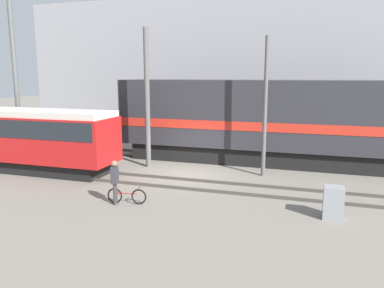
{
  "coord_description": "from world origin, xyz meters",
  "views": [
    {
      "loc": [
        5.99,
        -17.94,
        5.13
      ],
      "look_at": [
        0.54,
        -0.83,
        1.8
      ],
      "focal_mm": 35.0,
      "sensor_mm": 36.0,
      "label": 1
    }
  ],
  "objects_px": {
    "bicycle": "(127,196)",
    "person": "(115,178)",
    "signal_box": "(333,203)",
    "utility_pole_right": "(265,108)",
    "freight_locomotive": "(277,121)",
    "utility_pole_left": "(16,80)",
    "utility_pole_center": "(147,99)",
    "streetcar": "(34,137)"
  },
  "relations": [
    {
      "from": "streetcar",
      "to": "bicycle",
      "type": "bearing_deg",
      "value": -24.01
    },
    {
      "from": "utility_pole_right",
      "to": "signal_box",
      "type": "xyz_separation_m",
      "value": [
        3.14,
        -5.16,
        -2.9
      ]
    },
    {
      "from": "freight_locomotive",
      "to": "utility_pole_right",
      "type": "height_order",
      "value": "utility_pole_right"
    },
    {
      "from": "person",
      "to": "utility_pole_left",
      "type": "distance_m",
      "value": 12.44
    },
    {
      "from": "bicycle",
      "to": "signal_box",
      "type": "distance_m",
      "value": 7.89
    },
    {
      "from": "freight_locomotive",
      "to": "utility_pole_left",
      "type": "xyz_separation_m",
      "value": [
        -15.61,
        -2.82,
        2.26
      ]
    },
    {
      "from": "utility_pole_left",
      "to": "signal_box",
      "type": "xyz_separation_m",
      "value": [
        18.37,
        -5.16,
        -4.2
      ]
    },
    {
      "from": "bicycle",
      "to": "freight_locomotive",
      "type": "bearing_deg",
      "value": 59.97
    },
    {
      "from": "bicycle",
      "to": "person",
      "type": "distance_m",
      "value": 0.91
    },
    {
      "from": "utility_pole_center",
      "to": "streetcar",
      "type": "bearing_deg",
      "value": -152.23
    },
    {
      "from": "bicycle",
      "to": "utility_pole_center",
      "type": "bearing_deg",
      "value": 106.18
    },
    {
      "from": "utility_pole_right",
      "to": "signal_box",
      "type": "bearing_deg",
      "value": -58.65
    },
    {
      "from": "streetcar",
      "to": "utility_pole_right",
      "type": "bearing_deg",
      "value": 13.45
    },
    {
      "from": "freight_locomotive",
      "to": "utility_pole_right",
      "type": "xyz_separation_m",
      "value": [
        -0.38,
        -2.82,
        0.96
      ]
    },
    {
      "from": "bicycle",
      "to": "signal_box",
      "type": "xyz_separation_m",
      "value": [
        7.84,
        0.81,
        0.28
      ]
    },
    {
      "from": "streetcar",
      "to": "bicycle",
      "type": "distance_m",
      "value": 7.91
    },
    {
      "from": "bicycle",
      "to": "signal_box",
      "type": "bearing_deg",
      "value": 5.91
    },
    {
      "from": "bicycle",
      "to": "utility_pole_center",
      "type": "height_order",
      "value": "utility_pole_center"
    },
    {
      "from": "bicycle",
      "to": "utility_pole_right",
      "type": "height_order",
      "value": "utility_pole_right"
    },
    {
      "from": "utility_pole_left",
      "to": "bicycle",
      "type": "bearing_deg",
      "value": -29.54
    },
    {
      "from": "streetcar",
      "to": "utility_pole_center",
      "type": "bearing_deg",
      "value": 27.77
    },
    {
      "from": "bicycle",
      "to": "person",
      "type": "bearing_deg",
      "value": -151.49
    },
    {
      "from": "utility_pole_left",
      "to": "freight_locomotive",
      "type": "bearing_deg",
      "value": 10.22
    },
    {
      "from": "signal_box",
      "to": "bicycle",
      "type": "bearing_deg",
      "value": -174.09
    },
    {
      "from": "freight_locomotive",
      "to": "signal_box",
      "type": "relative_size",
      "value": 15.32
    },
    {
      "from": "bicycle",
      "to": "utility_pole_center",
      "type": "distance_m",
      "value": 7.13
    },
    {
      "from": "utility_pole_left",
      "to": "utility_pole_center",
      "type": "distance_m",
      "value": 8.86
    },
    {
      "from": "freight_locomotive",
      "to": "bicycle",
      "type": "bearing_deg",
      "value": -120.03
    },
    {
      "from": "utility_pole_left",
      "to": "utility_pole_center",
      "type": "relative_size",
      "value": 1.26
    },
    {
      "from": "freight_locomotive",
      "to": "utility_pole_left",
      "type": "relative_size",
      "value": 1.91
    },
    {
      "from": "utility_pole_right",
      "to": "freight_locomotive",
      "type": "bearing_deg",
      "value": 82.28
    },
    {
      "from": "utility_pole_center",
      "to": "signal_box",
      "type": "distance_m",
      "value": 11.34
    },
    {
      "from": "streetcar",
      "to": "freight_locomotive",
      "type": "bearing_deg",
      "value": 24.85
    },
    {
      "from": "freight_locomotive",
      "to": "utility_pole_left",
      "type": "bearing_deg",
      "value": -169.78
    },
    {
      "from": "freight_locomotive",
      "to": "streetcar",
      "type": "height_order",
      "value": "freight_locomotive"
    },
    {
      "from": "bicycle",
      "to": "utility_pole_right",
      "type": "bearing_deg",
      "value": 51.8
    },
    {
      "from": "person",
      "to": "bicycle",
      "type": "bearing_deg",
      "value": 28.51
    },
    {
      "from": "person",
      "to": "utility_pole_center",
      "type": "distance_m",
      "value": 6.88
    },
    {
      "from": "utility_pole_left",
      "to": "utility_pole_center",
      "type": "xyz_separation_m",
      "value": [
        8.8,
        0.0,
        -0.98
      ]
    },
    {
      "from": "streetcar",
      "to": "person",
      "type": "bearing_deg",
      "value": -26.75
    },
    {
      "from": "bicycle",
      "to": "person",
      "type": "relative_size",
      "value": 0.9
    },
    {
      "from": "freight_locomotive",
      "to": "signal_box",
      "type": "xyz_separation_m",
      "value": [
        2.76,
        -7.97,
        -1.94
      ]
    }
  ]
}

